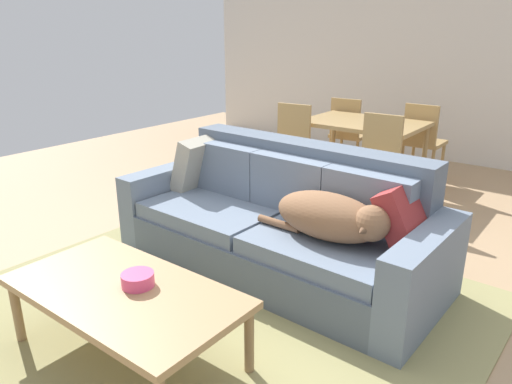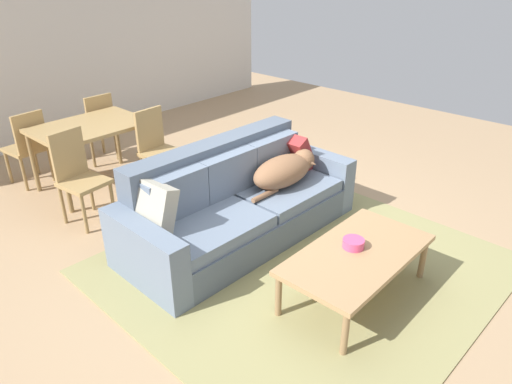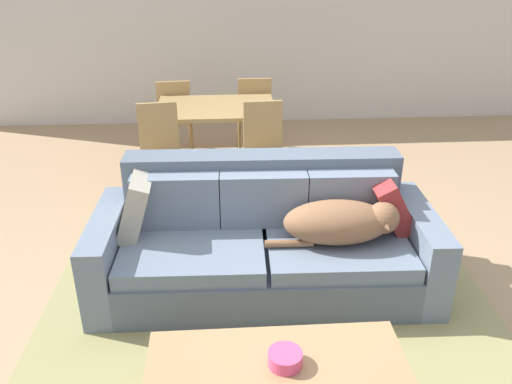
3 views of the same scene
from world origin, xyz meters
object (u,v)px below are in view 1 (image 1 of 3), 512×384
at_px(dining_table, 363,129).
at_px(dining_chair_far_right, 422,139).
at_px(dog_on_left_cushion, 332,217).
at_px(bowl_on_coffee_table, 138,280).
at_px(dining_chair_near_left, 289,147).
at_px(dining_chair_near_right, 376,162).
at_px(couch, 281,224).
at_px(throw_pillow_by_left_arm, 198,164).
at_px(coffee_table, 124,295).
at_px(dining_chair_far_left, 348,131).
at_px(throw_pillow_by_right_arm, 406,217).

xyz_separation_m(dining_table, dining_chair_far_right, (0.42, 0.61, -0.16)).
xyz_separation_m(dog_on_left_cushion, bowl_on_coffee_table, (-0.51, -1.10, -0.12)).
bearing_deg(dog_on_left_cushion, dining_table, 112.82).
height_order(dining_chair_near_left, dining_chair_near_right, dining_chair_near_left).
relative_size(couch, throw_pillow_by_left_arm, 5.52).
height_order(throw_pillow_by_left_arm, bowl_on_coffee_table, throw_pillow_by_left_arm).
xyz_separation_m(coffee_table, dining_chair_near_left, (-0.80, 2.68, 0.14)).
xyz_separation_m(dog_on_left_cushion, throw_pillow_by_left_arm, (-1.38, 0.25, 0.05)).
height_order(throw_pillow_by_left_arm, dining_chair_far_right, dining_chair_far_right).
bearing_deg(throw_pillow_by_left_arm, couch, -4.48).
height_order(dining_table, dining_chair_near_left, dining_chair_near_left).
bearing_deg(couch, dining_chair_near_right, 86.77).
relative_size(dining_chair_near_left, dining_chair_far_left, 1.06).
height_order(coffee_table, dining_chair_far_right, dining_chair_far_right).
relative_size(throw_pillow_by_left_arm, dining_chair_far_left, 0.49).
bearing_deg(dining_table, bowl_on_coffee_table, -84.28).
distance_m(dog_on_left_cushion, throw_pillow_by_left_arm, 1.41).
bearing_deg(throw_pillow_by_left_arm, dining_chair_far_right, 68.60).
height_order(throw_pillow_by_right_arm, dining_chair_far_left, dining_chair_far_left).
bearing_deg(dining_chair_near_left, throw_pillow_by_right_arm, -44.83).
height_order(dining_chair_near_left, dining_chair_far_left, dining_chair_near_left).
xyz_separation_m(throw_pillow_by_left_arm, dining_chair_far_right, (0.98, 2.49, -0.10)).
bearing_deg(dining_chair_near_right, dining_chair_near_left, 175.38).
relative_size(coffee_table, dining_chair_near_left, 1.36).
height_order(dining_chair_near_right, dining_chair_far_left, dining_chair_near_right).
bearing_deg(dining_chair_near_left, throw_pillow_by_left_arm, -99.21).
bearing_deg(dining_chair_near_right, couch, -98.62).
distance_m(dining_chair_near_right, dining_chair_far_left, 1.52).
height_order(dining_chair_near_right, dining_chair_far_right, dining_chair_near_right).
height_order(dog_on_left_cushion, coffee_table, dog_on_left_cushion).
height_order(throw_pillow_by_left_arm, dining_table, throw_pillow_by_left_arm).
distance_m(dining_table, dining_chair_near_right, 0.77).
bearing_deg(coffee_table, dining_chair_far_right, 88.00).
bearing_deg(dining_chair_near_right, throw_pillow_by_left_arm, -132.06).
distance_m(coffee_table, dining_chair_near_left, 2.80).
bearing_deg(dog_on_left_cushion, throw_pillow_by_right_arm, 29.38).
height_order(throw_pillow_by_right_arm, coffee_table, throw_pillow_by_right_arm).
height_order(dining_table, dining_chair_near_right, dining_chair_near_right).
bearing_deg(bowl_on_coffee_table, throw_pillow_by_right_arm, 55.69).
relative_size(coffee_table, dining_chair_near_right, 1.36).
bearing_deg(coffee_table, couch, 88.23).
distance_m(couch, dining_chair_near_left, 1.59).
relative_size(bowl_on_coffee_table, dining_chair_near_right, 0.18).
distance_m(dog_on_left_cushion, dining_chair_far_left, 3.02).
height_order(dog_on_left_cushion, throw_pillow_by_right_arm, throw_pillow_by_right_arm).
bearing_deg(throw_pillow_by_left_arm, coffee_table, -59.26).
height_order(couch, coffee_table, couch).
bearing_deg(dog_on_left_cushion, dining_chair_near_right, 106.09).
distance_m(couch, dining_table, 2.01).
xyz_separation_m(throw_pillow_by_right_arm, coffee_table, (-0.92, -1.36, -0.22)).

